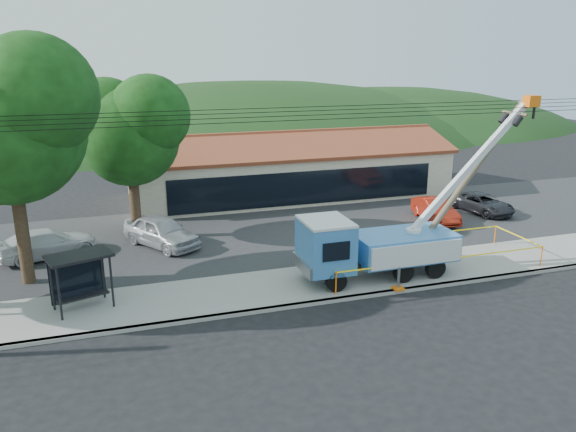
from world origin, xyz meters
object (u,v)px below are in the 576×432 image
at_px(leaning_pole, 469,177).
at_px(bus_shelter, 79,268).
at_px(car_red, 434,222).
at_px(car_white, 49,258).
at_px(utility_truck, 374,244).
at_px(car_silver, 162,248).
at_px(car_dark, 481,214).

bearing_deg(leaning_pole, bus_shelter, 178.90).
bearing_deg(car_red, bus_shelter, -156.33).
height_order(leaning_pole, car_white, leaning_pole).
xyz_separation_m(utility_truck, car_red, (7.51, 6.85, -1.69)).
bearing_deg(car_white, car_silver, -109.60).
height_order(car_white, car_dark, car_white).
bearing_deg(utility_truck, bus_shelter, 177.13).
bearing_deg(utility_truck, car_red, 42.37).
height_order(car_silver, car_red, car_silver).
bearing_deg(utility_truck, car_white, 152.67).
height_order(car_red, car_dark, car_red).
relative_size(utility_truck, car_silver, 2.39).
relative_size(leaning_pole, bus_shelter, 2.91).
bearing_deg(car_red, car_silver, -175.16).
distance_m(bus_shelter, car_silver, 7.87).
relative_size(car_silver, car_red, 1.14).
relative_size(leaning_pole, car_white, 1.63).
height_order(leaning_pole, car_silver, leaning_pole).
relative_size(utility_truck, car_dark, 2.61).
bearing_deg(car_white, car_red, -109.97).
xyz_separation_m(bus_shelter, car_dark, (23.90, 6.93, -1.81)).
relative_size(leaning_pole, car_silver, 1.66).
bearing_deg(leaning_pole, utility_truck, -176.54).
xyz_separation_m(utility_truck, car_white, (-14.31, 7.40, -1.69)).
height_order(utility_truck, car_dark, utility_truck).
height_order(leaning_pole, car_red, leaning_pole).
bearing_deg(car_red, utility_truck, -131.22).
distance_m(leaning_pole, car_silver, 15.91).
bearing_deg(car_dark, utility_truck, -156.31).
relative_size(car_red, car_white, 0.86).
distance_m(car_silver, car_dark, 20.12).
xyz_separation_m(utility_truck, car_dark, (11.39, 7.56, -1.69)).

